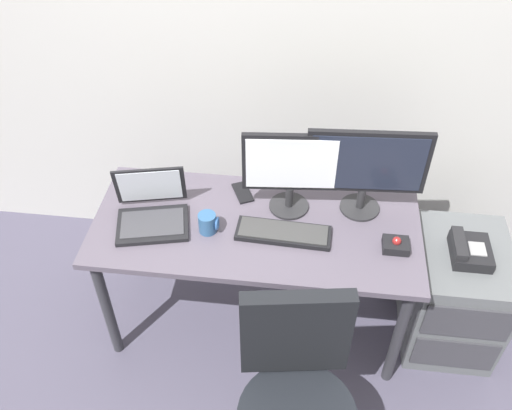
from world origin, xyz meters
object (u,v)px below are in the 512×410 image
laptop (152,210)px  cell_phone (243,192)px  file_cabinet (453,294)px  keyboard (283,233)px  trackball_mouse (396,245)px  office_chair (295,410)px  coffee_mug (208,223)px  desk_phone (469,250)px  monitor_main (367,167)px  monitor_side (291,168)px

laptop → cell_phone: bearing=30.1°
file_cabinet → keyboard: keyboard is taller
trackball_mouse → office_chair: bearing=-120.0°
office_chair → laptop: (-0.69, 0.69, 0.31)m
coffee_mug → cell_phone: 0.29m
coffee_mug → file_cabinet: bearing=5.3°
keyboard → trackball_mouse: (0.48, -0.02, 0.01)m
file_cabinet → office_chair: office_chair is taller
office_chair → desk_phone: bearing=46.2°
file_cabinet → cell_phone: bearing=171.6°
office_chair → monitor_main: size_ratio=1.84×
office_chair → monitor_side: 0.98m
desk_phone → trackball_mouse: bearing=-163.5°
monitor_side → coffee_mug: monitor_side is taller
file_cabinet → trackball_mouse: size_ratio=5.33×
cell_phone → trackball_mouse: bearing=-46.7°
monitor_side → monitor_main: bearing=5.0°
monitor_side → laptop: 0.64m
desk_phone → coffee_mug: (-1.15, -0.09, 0.13)m
office_chair → monitor_main: 1.03m
desk_phone → keyboard: 0.83m
monitor_main → monitor_side: monitor_main is taller
office_chair → laptop: size_ratio=2.65×
keyboard → cell_phone: size_ratio=2.93×
coffee_mug → cell_phone: coffee_mug is taller
file_cabinet → desk_phone: size_ratio=2.93×
keyboard → file_cabinet: bearing=6.5°
file_cabinet → keyboard: bearing=-173.5°
office_chair → coffee_mug: bearing=123.7°
desk_phone → keyboard: (-0.82, -0.08, 0.09)m
file_cabinet → desk_phone: desk_phone is taller
file_cabinet → keyboard: 0.93m
file_cabinet → cell_phone: size_ratio=4.13×
monitor_main → keyboard: monitor_main is taller
trackball_mouse → laptop: bearing=177.1°
trackball_mouse → cell_phone: size_ratio=0.77×
keyboard → laptop: (-0.59, 0.03, 0.04)m
trackball_mouse → monitor_side: bearing=156.6°
monitor_main → keyboard: size_ratio=1.26×
trackball_mouse → cell_phone: 0.74m
monitor_main → monitor_side: bearing=-175.0°
monitor_side → cell_phone: 0.32m
office_chair → trackball_mouse: bearing=60.0°
desk_phone → monitor_main: 0.60m
office_chair → keyboard: (-0.11, 0.66, 0.27)m
laptop → trackball_mouse: bearing=-2.9°
monitor_side → keyboard: bearing=-93.5°
office_chair → laptop: office_chair is taller
laptop → coffee_mug: laptop is taller
keyboard → coffee_mug: bearing=-177.9°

